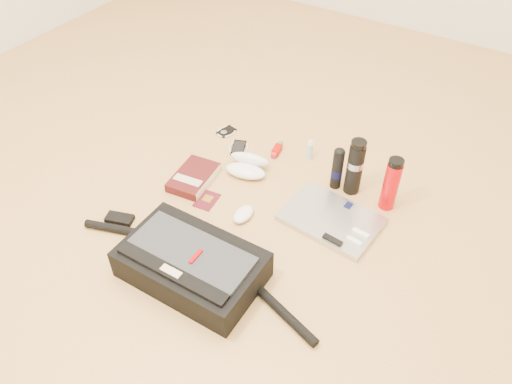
# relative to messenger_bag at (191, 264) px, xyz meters

# --- Properties ---
(ground) EXTENTS (4.00, 4.00, 0.00)m
(ground) POSITION_rel_messenger_bag_xyz_m (0.04, 0.30, -0.06)
(ground) COLOR tan
(ground) RESTS_ON ground
(messenger_bag) EXTENTS (1.00, 0.30, 0.14)m
(messenger_bag) POSITION_rel_messenger_bag_xyz_m (0.00, 0.00, 0.00)
(messenger_bag) COLOR black
(messenger_bag) RESTS_ON ground
(laptop) EXTENTS (0.38, 0.28, 0.04)m
(laptop) POSITION_rel_messenger_bag_xyz_m (0.30, 0.50, -0.05)
(laptop) COLOR #B0B0B2
(laptop) RESTS_ON ground
(book) EXTENTS (0.17, 0.24, 0.04)m
(book) POSITION_rel_messenger_bag_xyz_m (-0.30, 0.40, -0.04)
(book) COLOR #3E0E0F
(book) RESTS_ON ground
(passport) EXTENTS (0.09, 0.12, 0.01)m
(passport) POSITION_rel_messenger_bag_xyz_m (-0.18, 0.33, -0.06)
(passport) COLOR #4F0F1A
(passport) RESTS_ON ground
(mouse) EXTENTS (0.06, 0.11, 0.03)m
(mouse) POSITION_rel_messenger_bag_xyz_m (-0.00, 0.33, -0.04)
(mouse) COLOR white
(mouse) RESTS_ON ground
(sunglasses_case) EXTENTS (0.21, 0.18, 0.10)m
(sunglasses_case) POSITION_rel_messenger_bag_xyz_m (-0.14, 0.57, -0.03)
(sunglasses_case) COLOR white
(sunglasses_case) RESTS_ON ground
(ipod) EXTENTS (0.09, 0.10, 0.01)m
(ipod) POSITION_rel_messenger_bag_xyz_m (-0.38, 0.76, -0.06)
(ipod) COLOR black
(ipod) RESTS_ON ground
(phone) EXTENTS (0.11, 0.12, 0.01)m
(phone) POSITION_rel_messenger_bag_xyz_m (-0.26, 0.69, -0.06)
(phone) COLOR black
(phone) RESTS_ON ground
(inhaler) EXTENTS (0.04, 0.11, 0.03)m
(inhaler) POSITION_rel_messenger_bag_xyz_m (-0.10, 0.76, -0.05)
(inhaler) COLOR #A80A00
(inhaler) RESTS_ON ground
(spray_bottle) EXTENTS (0.03, 0.03, 0.10)m
(spray_bottle) POSITION_rel_messenger_bag_xyz_m (0.05, 0.80, -0.02)
(spray_bottle) COLOR #A0C4DC
(spray_bottle) RESTS_ON ground
(aerosol_can) EXTENTS (0.06, 0.06, 0.20)m
(aerosol_can) POSITION_rel_messenger_bag_xyz_m (0.22, 0.69, 0.03)
(aerosol_can) COLOR black
(aerosol_can) RESTS_ON ground
(thermos_black) EXTENTS (0.07, 0.07, 0.25)m
(thermos_black) POSITION_rel_messenger_bag_xyz_m (0.29, 0.70, 0.07)
(thermos_black) COLOR black
(thermos_black) RESTS_ON ground
(thermos_red) EXTENTS (0.07, 0.07, 0.24)m
(thermos_red) POSITION_rel_messenger_bag_xyz_m (0.45, 0.69, 0.06)
(thermos_red) COLOR #C0060B
(thermos_red) RESTS_ON ground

